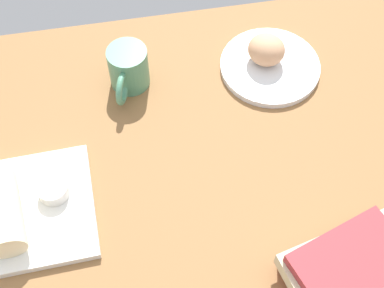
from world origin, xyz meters
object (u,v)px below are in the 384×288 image
sauce_cup (53,190)px  coffee_mug (128,69)px  round_plate (270,67)px  breakfast_wrap (3,213)px  book_stack (352,273)px  scone_pastry (266,50)px  square_plate (31,210)px

sauce_cup → coffee_mug: size_ratio=0.43×
round_plate → coffee_mug: coffee_mug is taller
breakfast_wrap → book_stack: size_ratio=0.58×
scone_pastry → square_plate: bearing=-152.1°
square_plate → sauce_cup: size_ratio=4.10×
coffee_mug → scone_pastry: bearing=-0.0°
coffee_mug → breakfast_wrap: bearing=-131.2°
round_plate → scone_pastry: size_ratio=2.70×
round_plate → sauce_cup: sauce_cup is taller
breakfast_wrap → coffee_mug: (24.10, 27.57, -0.12)cm
square_plate → round_plate: bearing=26.3°
scone_pastry → book_stack: bearing=-88.0°
scone_pastry → square_plate: scone_pastry is taller
scone_pastry → breakfast_wrap: bearing=-152.2°
round_plate → square_plate: 55.37cm
square_plate → breakfast_wrap: size_ratio=1.60×
scone_pastry → sauce_cup: bearing=-151.8°
square_plate → coffee_mug: coffee_mug is taller
round_plate → square_plate: bearing=-153.7°
square_plate → coffee_mug: 33.23cm
round_plate → book_stack: (0.81, -46.33, 3.59)cm
book_stack → coffee_mug: coffee_mug is taller
round_plate → breakfast_wrap: 59.48cm
sauce_cup → breakfast_wrap: bearing=-154.5°
book_stack → coffee_mug: (-29.94, 47.68, 0.28)cm
sauce_cup → coffee_mug: (16.04, 23.73, 1.57)cm
square_plate → book_stack: bearing=-23.4°
round_plate → breakfast_wrap: breakfast_wrap is taller
breakfast_wrap → book_stack: book_stack is taller
scone_pastry → book_stack: book_stack is taller
book_stack → breakfast_wrap: bearing=159.6°
round_plate → breakfast_wrap: (-53.23, -26.22, 3.99)cm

